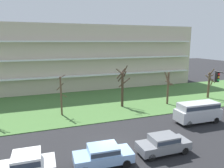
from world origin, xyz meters
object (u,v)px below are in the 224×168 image
at_px(tree_left, 61,95).
at_px(van_silver_near_right, 198,111).
at_px(tree_far_right, 209,83).
at_px(tree_right, 168,87).
at_px(tree_center, 122,86).
at_px(sedan_blue_near_left, 103,154).
at_px(sedan_gray_center_left, 163,143).

distance_m(tree_left, van_silver_near_right, 16.26).
height_order(tree_far_right, van_silver_near_right, tree_far_right).
relative_size(tree_left, tree_right, 1.04).
distance_m(tree_center, tree_far_right, 15.04).
bearing_deg(tree_right, van_silver_near_right, -97.09).
xyz_separation_m(tree_left, tree_center, (8.51, 0.76, 0.43)).
distance_m(tree_center, van_silver_near_right, 10.37).
bearing_deg(tree_right, tree_center, 169.71).
relative_size(tree_left, sedan_blue_near_left, 1.14).
relative_size(sedan_blue_near_left, sedan_gray_center_left, 1.02).
bearing_deg(sedan_blue_near_left, van_silver_near_right, 22.74).
xyz_separation_m(tree_left, van_silver_near_right, (14.28, -7.69, -1.22)).
distance_m(tree_left, tree_far_right, 23.52).
bearing_deg(tree_left, tree_right, -1.71).
xyz_separation_m(tree_center, van_silver_near_right, (5.77, -8.45, -1.66)).
relative_size(tree_left, sedan_gray_center_left, 1.16).
xyz_separation_m(tree_far_right, sedan_blue_near_left, (-21.94, -12.45, -1.60)).
relative_size(tree_center, tree_far_right, 1.21).
height_order(tree_left, van_silver_near_right, tree_left).
xyz_separation_m(tree_right, van_silver_near_right, (-0.90, -7.24, -1.24)).
relative_size(sedan_blue_near_left, van_silver_near_right, 0.86).
height_order(tree_left, sedan_gray_center_left, tree_left).
height_order(tree_center, van_silver_near_right, tree_center).
xyz_separation_m(sedan_blue_near_left, sedan_gray_center_left, (5.22, 0.00, 0.00)).
bearing_deg(tree_center, tree_right, -10.29).
bearing_deg(tree_left, tree_center, 5.09).
bearing_deg(tree_left, sedan_gray_center_left, -60.86).
xyz_separation_m(tree_center, tree_right, (6.67, -1.21, -0.42)).
distance_m(tree_center, sedan_gray_center_left, 13.24).
xyz_separation_m(tree_right, sedan_gray_center_left, (-8.38, -11.74, -1.76)).
bearing_deg(van_silver_near_right, tree_far_right, -137.66).
height_order(tree_center, tree_far_right, tree_center).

